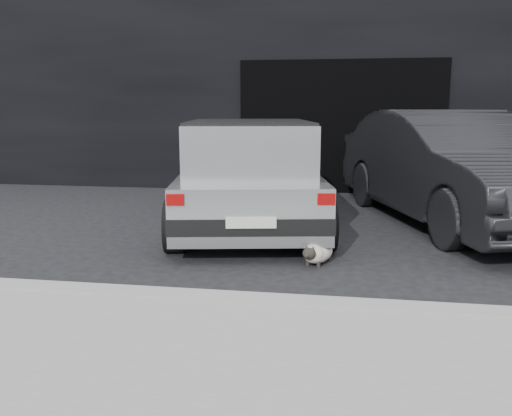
% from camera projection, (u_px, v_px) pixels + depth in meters
% --- Properties ---
extents(ground, '(80.00, 80.00, 0.00)m').
position_uv_depth(ground, '(259.00, 237.00, 7.16)').
color(ground, black).
rests_on(ground, ground).
extents(building_facade, '(34.00, 4.00, 5.00)m').
position_uv_depth(building_facade, '(343.00, 71.00, 12.36)').
color(building_facade, black).
rests_on(building_facade, ground).
extents(garage_opening, '(4.00, 0.10, 2.60)m').
position_uv_depth(garage_opening, '(341.00, 127.00, 10.64)').
color(garage_opening, black).
rests_on(garage_opening, ground).
extents(curb, '(18.00, 0.25, 0.12)m').
position_uv_depth(curb, '(329.00, 308.00, 4.47)').
color(curb, gray).
rests_on(curb, ground).
extents(sidewalk, '(18.00, 2.20, 0.11)m').
position_uv_depth(sidewalk, '(323.00, 379.00, 3.31)').
color(sidewalk, gray).
rests_on(sidewalk, ground).
extents(silver_hatchback, '(2.62, 4.37, 1.51)m').
position_uv_depth(silver_hatchback, '(249.00, 170.00, 7.62)').
color(silver_hatchback, '#ABADB0').
rests_on(silver_hatchback, ground).
extents(second_car, '(3.20, 5.32, 1.65)m').
position_uv_depth(second_car, '(452.00, 167.00, 7.88)').
color(second_car, black).
rests_on(second_car, ground).
extents(cat_siamese, '(0.41, 0.73, 0.26)m').
position_uv_depth(cat_siamese, '(317.00, 253.00, 5.91)').
color(cat_siamese, beige).
rests_on(cat_siamese, ground).
extents(cat_white, '(0.73, 0.29, 0.34)m').
position_uv_depth(cat_white, '(215.00, 230.00, 6.82)').
color(cat_white, silver).
rests_on(cat_white, ground).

